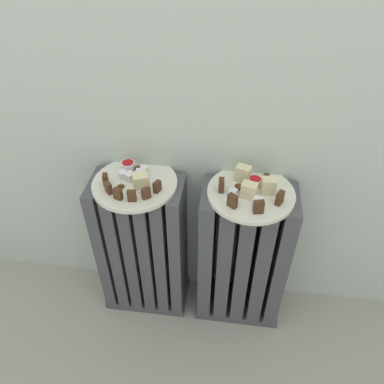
# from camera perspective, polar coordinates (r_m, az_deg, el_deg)

# --- Properties ---
(ground_plane) EXTENTS (6.00, 6.00, 0.00)m
(ground_plane) POSITION_cam_1_polar(r_m,az_deg,el_deg) (1.39, -1.66, -25.47)
(ground_plane) COLOR gray
(radiator_left) EXTENTS (0.30, 0.16, 0.56)m
(radiator_left) POSITION_cam_1_polar(r_m,az_deg,el_deg) (1.33, -7.37, -8.42)
(radiator_left) COLOR #47474C
(radiator_left) RESTS_ON ground_plane
(radiator_right) EXTENTS (0.30, 0.16, 0.56)m
(radiator_right) POSITION_cam_1_polar(r_m,az_deg,el_deg) (1.30, 7.56, -9.88)
(radiator_right) COLOR #47474C
(radiator_right) RESTS_ON ground_plane
(plate_left) EXTENTS (0.25, 0.25, 0.01)m
(plate_left) POSITION_cam_1_polar(r_m,az_deg,el_deg) (1.13, -8.59, 1.27)
(plate_left) COLOR silver
(plate_left) RESTS_ON radiator_left
(plate_right) EXTENTS (0.25, 0.25, 0.01)m
(plate_right) POSITION_cam_1_polar(r_m,az_deg,el_deg) (1.10, 8.85, -0.19)
(plate_right) COLOR silver
(plate_right) RESTS_ON radiator_right
(dark_cake_slice_left_0) EXTENTS (0.02, 0.03, 0.03)m
(dark_cake_slice_left_0) POSITION_cam_1_polar(r_m,az_deg,el_deg) (1.12, -12.89, 1.83)
(dark_cake_slice_left_0) COLOR #472B19
(dark_cake_slice_left_0) RESTS_ON plate_left
(dark_cake_slice_left_1) EXTENTS (0.03, 0.03, 0.03)m
(dark_cake_slice_left_1) POSITION_cam_1_polar(r_m,az_deg,el_deg) (1.09, -12.46, 0.61)
(dark_cake_slice_left_1) COLOR #472B19
(dark_cake_slice_left_1) RESTS_ON plate_left
(dark_cake_slice_left_2) EXTENTS (0.03, 0.02, 0.03)m
(dark_cake_slice_left_2) POSITION_cam_1_polar(r_m,az_deg,el_deg) (1.06, -11.08, -0.28)
(dark_cake_slice_left_2) COLOR #472B19
(dark_cake_slice_left_2) RESTS_ON plate_left
(dark_cake_slice_left_3) EXTENTS (0.03, 0.02, 0.03)m
(dark_cake_slice_left_3) POSITION_cam_1_polar(r_m,az_deg,el_deg) (1.05, -9.05, -0.58)
(dark_cake_slice_left_3) COLOR #472B19
(dark_cake_slice_left_3) RESTS_ON plate_left
(dark_cake_slice_left_4) EXTENTS (0.03, 0.03, 0.03)m
(dark_cake_slice_left_4) POSITION_cam_1_polar(r_m,az_deg,el_deg) (1.05, -6.92, -0.18)
(dark_cake_slice_left_4) COLOR #472B19
(dark_cake_slice_left_4) RESTS_ON plate_left
(dark_cake_slice_left_5) EXTENTS (0.02, 0.03, 0.03)m
(dark_cake_slice_left_5) POSITION_cam_1_polar(r_m,az_deg,el_deg) (1.07, -5.26, 0.80)
(dark_cake_slice_left_5) COLOR #472B19
(dark_cake_slice_left_5) RESTS_ON plate_left
(marble_cake_slice_left_0) EXTENTS (0.06, 0.05, 0.04)m
(marble_cake_slice_left_0) POSITION_cam_1_polar(r_m,az_deg,el_deg) (1.09, -7.70, 1.70)
(marble_cake_slice_left_0) COLOR beige
(marble_cake_slice_left_0) RESTS_ON plate_left
(turkish_delight_left_0) EXTENTS (0.02, 0.02, 0.02)m
(turkish_delight_left_0) POSITION_cam_1_polar(r_m,az_deg,el_deg) (1.14, -7.91, 2.90)
(turkish_delight_left_0) COLOR white
(turkish_delight_left_0) RESTS_ON plate_left
(turkish_delight_left_1) EXTENTS (0.03, 0.03, 0.03)m
(turkish_delight_left_1) POSITION_cam_1_polar(r_m,az_deg,el_deg) (1.13, -9.33, 2.30)
(turkish_delight_left_1) COLOR white
(turkish_delight_left_1) RESTS_ON plate_left
(turkish_delight_left_2) EXTENTS (0.03, 0.03, 0.02)m
(turkish_delight_left_2) POSITION_cam_1_polar(r_m,az_deg,el_deg) (1.14, -10.35, 2.59)
(turkish_delight_left_2) COLOR white
(turkish_delight_left_2) RESTS_ON plate_left
(turkish_delight_left_3) EXTENTS (0.03, 0.03, 0.02)m
(turkish_delight_left_3) POSITION_cam_1_polar(r_m,az_deg,el_deg) (1.15, -7.12, 3.37)
(turkish_delight_left_3) COLOR white
(turkish_delight_left_3) RESTS_ON plate_left
(medjool_date_left_0) EXTENTS (0.03, 0.02, 0.01)m
(medjool_date_left_0) POSITION_cam_1_polar(r_m,az_deg,el_deg) (1.10, -10.68, 0.82)
(medjool_date_left_0) COLOR #4C2814
(medjool_date_left_0) RESTS_ON plate_left
(medjool_date_left_1) EXTENTS (0.02, 0.03, 0.02)m
(medjool_date_left_1) POSITION_cam_1_polar(r_m,az_deg,el_deg) (1.16, -8.16, 3.57)
(medjool_date_left_1) COLOR #4C2814
(medjool_date_left_1) RESTS_ON plate_left
(jam_bowl_left) EXTENTS (0.04, 0.04, 0.02)m
(jam_bowl_left) POSITION_cam_1_polar(r_m,az_deg,el_deg) (1.17, -9.58, 3.98)
(jam_bowl_left) COLOR white
(jam_bowl_left) RESTS_ON plate_left
(dark_cake_slice_right_0) EXTENTS (0.02, 0.03, 0.04)m
(dark_cake_slice_right_0) POSITION_cam_1_polar(r_m,az_deg,el_deg) (1.07, 4.44, 1.03)
(dark_cake_slice_right_0) COLOR #472B19
(dark_cake_slice_right_0) RESTS_ON plate_right
(dark_cake_slice_right_1) EXTENTS (0.03, 0.03, 0.04)m
(dark_cake_slice_right_1) POSITION_cam_1_polar(r_m,az_deg,el_deg) (1.03, 6.10, -1.34)
(dark_cake_slice_right_1) COLOR #472B19
(dark_cake_slice_right_1) RESTS_ON plate_right
(dark_cake_slice_right_2) EXTENTS (0.03, 0.02, 0.04)m
(dark_cake_slice_right_2) POSITION_cam_1_polar(r_m,az_deg,el_deg) (1.02, 10.00, -2.23)
(dark_cake_slice_right_2) COLOR #472B19
(dark_cake_slice_right_2) RESTS_ON plate_right
(dark_cake_slice_right_3) EXTENTS (0.03, 0.03, 0.04)m
(dark_cake_slice_right_3) POSITION_cam_1_polar(r_m,az_deg,el_deg) (1.06, 13.06, -0.88)
(dark_cake_slice_right_3) COLOR #472B19
(dark_cake_slice_right_3) RESTS_ON plate_right
(marble_cake_slice_right_0) EXTENTS (0.05, 0.04, 0.05)m
(marble_cake_slice_right_0) POSITION_cam_1_polar(r_m,az_deg,el_deg) (1.11, 7.70, 2.74)
(marble_cake_slice_right_0) COLOR beige
(marble_cake_slice_right_0) RESTS_ON plate_right
(marble_cake_slice_right_1) EXTENTS (0.04, 0.03, 0.05)m
(marble_cake_slice_right_1) POSITION_cam_1_polar(r_m,az_deg,el_deg) (1.08, 11.43, 0.92)
(marble_cake_slice_right_1) COLOR beige
(marble_cake_slice_right_1) RESTS_ON plate_right
(marble_cake_slice_right_2) EXTENTS (0.05, 0.04, 0.05)m
(marble_cake_slice_right_2) POSITION_cam_1_polar(r_m,az_deg,el_deg) (1.06, 8.57, 0.23)
(marble_cake_slice_right_2) COLOR beige
(marble_cake_slice_right_2) RESTS_ON plate_right
(turkish_delight_right_0) EXTENTS (0.03, 0.03, 0.02)m
(turkish_delight_right_0) POSITION_cam_1_polar(r_m,az_deg,el_deg) (1.07, 6.17, -0.07)
(turkish_delight_right_0) COLOR white
(turkish_delight_right_0) RESTS_ON plate_right
(turkish_delight_right_1) EXTENTS (0.03, 0.03, 0.02)m
(turkish_delight_right_1) POSITION_cam_1_polar(r_m,az_deg,el_deg) (1.12, 11.41, 1.52)
(turkish_delight_right_1) COLOR white
(turkish_delight_right_1) RESTS_ON plate_right
(turkish_delight_right_2) EXTENTS (0.03, 0.03, 0.02)m
(turkish_delight_right_2) POSITION_cam_1_polar(r_m,az_deg,el_deg) (1.04, 9.83, -1.47)
(turkish_delight_right_2) COLOR white
(turkish_delight_right_2) RESTS_ON plate_right
(medjool_date_right_0) EXTENTS (0.04, 0.03, 0.02)m
(medjool_date_right_0) POSITION_cam_1_polar(r_m,az_deg,el_deg) (1.09, 7.12, 0.79)
(medjool_date_right_0) COLOR #4C2814
(medjool_date_right_0) RESTS_ON plate_right
(medjool_date_right_1) EXTENTS (0.03, 0.03, 0.02)m
(medjool_date_right_1) POSITION_cam_1_polar(r_m,az_deg,el_deg) (1.14, 11.09, 2.39)
(medjool_date_right_1) COLOR #4C2814
(medjool_date_right_1) RESTS_ON plate_right
(jam_bowl_right) EXTENTS (0.04, 0.04, 0.02)m
(jam_bowl_right) POSITION_cam_1_polar(r_m,az_deg,el_deg) (1.11, 9.43, 1.56)
(jam_bowl_right) COLOR white
(jam_bowl_right) RESTS_ON plate_right
(fork) EXTENTS (0.02, 0.09, 0.00)m
(fork) POSITION_cam_1_polar(r_m,az_deg,el_deg) (1.12, -7.22, 1.56)
(fork) COLOR silver
(fork) RESTS_ON plate_left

